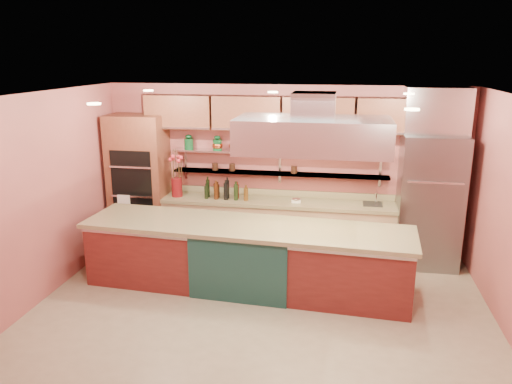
% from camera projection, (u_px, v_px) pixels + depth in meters
% --- Properties ---
extents(floor, '(6.00, 5.00, 0.02)m').
position_uv_depth(floor, '(258.00, 318.00, 6.42)').
color(floor, tan).
rests_on(floor, ground).
extents(ceiling, '(6.00, 5.00, 0.02)m').
position_uv_depth(ceiling, '(258.00, 97.00, 5.68)').
color(ceiling, black).
rests_on(ceiling, wall_back).
extents(wall_back, '(6.00, 0.04, 2.80)m').
position_uv_depth(wall_back, '(283.00, 169.00, 8.42)').
color(wall_back, '#B25854').
rests_on(wall_back, floor).
extents(wall_front, '(6.00, 0.04, 2.80)m').
position_uv_depth(wall_front, '(200.00, 316.00, 3.68)').
color(wall_front, '#B25854').
rests_on(wall_front, floor).
extents(wall_left, '(0.04, 5.00, 2.80)m').
position_uv_depth(wall_left, '(33.00, 202.00, 6.55)').
color(wall_left, '#B25854').
rests_on(wall_left, floor).
extents(oven_stack, '(0.95, 0.64, 2.30)m').
position_uv_depth(oven_stack, '(140.00, 182.00, 8.60)').
color(oven_stack, brown).
rests_on(oven_stack, floor).
extents(refrigerator, '(0.95, 0.72, 2.10)m').
position_uv_depth(refrigerator, '(429.00, 202.00, 7.78)').
color(refrigerator, slate).
rests_on(refrigerator, floor).
extents(back_counter, '(3.84, 0.64, 0.93)m').
position_uv_depth(back_counter, '(277.00, 227.00, 8.40)').
color(back_counter, tan).
rests_on(back_counter, floor).
extents(wall_shelf_lower, '(3.60, 0.26, 0.03)m').
position_uv_depth(wall_shelf_lower, '(279.00, 173.00, 8.32)').
color(wall_shelf_lower, silver).
rests_on(wall_shelf_lower, wall_back).
extents(wall_shelf_upper, '(3.60, 0.26, 0.03)m').
position_uv_depth(wall_shelf_upper, '(279.00, 153.00, 8.23)').
color(wall_shelf_upper, silver).
rests_on(wall_shelf_upper, wall_back).
extents(upper_cabinets, '(4.60, 0.36, 0.55)m').
position_uv_depth(upper_cabinets, '(282.00, 114.00, 8.00)').
color(upper_cabinets, brown).
rests_on(upper_cabinets, wall_back).
extents(range_hood, '(2.00, 1.00, 0.45)m').
position_uv_depth(range_hood, '(313.00, 135.00, 6.51)').
color(range_hood, silver).
rests_on(range_hood, ceiling).
extents(ceiling_downlights, '(4.00, 2.80, 0.02)m').
position_uv_depth(ceiling_downlights, '(261.00, 98.00, 5.88)').
color(ceiling_downlights, '#FFE5A5').
rests_on(ceiling_downlights, ceiling).
extents(island, '(4.62, 1.28, 0.95)m').
position_uv_depth(island, '(246.00, 256.00, 7.14)').
color(island, maroon).
rests_on(island, floor).
extents(flower_vase, '(0.19, 0.19, 0.32)m').
position_uv_depth(flower_vase, '(177.00, 187.00, 8.47)').
color(flower_vase, maroon).
rests_on(flower_vase, back_counter).
extents(oil_bottle_cluster, '(0.83, 0.39, 0.26)m').
position_uv_depth(oil_bottle_cluster, '(227.00, 191.00, 8.33)').
color(oil_bottle_cluster, black).
rests_on(oil_bottle_cluster, back_counter).
extents(kitchen_scale, '(0.16, 0.12, 0.08)m').
position_uv_depth(kitchen_scale, '(296.00, 200.00, 8.16)').
color(kitchen_scale, white).
rests_on(kitchen_scale, back_counter).
extents(bar_faucet, '(0.04, 0.04, 0.22)m').
position_uv_depth(bar_faucet, '(376.00, 198.00, 8.02)').
color(bar_faucet, silver).
rests_on(bar_faucet, back_counter).
extents(copper_kettle, '(0.25, 0.25, 0.16)m').
position_uv_depth(copper_kettle, '(235.00, 146.00, 8.33)').
color(copper_kettle, '#C55B2D').
rests_on(copper_kettle, wall_shelf_upper).
extents(green_canister, '(0.18, 0.18, 0.18)m').
position_uv_depth(green_canister, '(263.00, 146.00, 8.25)').
color(green_canister, '#0D401E').
rests_on(green_canister, wall_shelf_upper).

